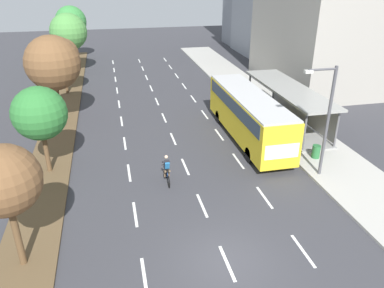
{
  "coord_description": "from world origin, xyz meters",
  "views": [
    {
      "loc": [
        -4.12,
        -11.61,
        11.28
      ],
      "look_at": [
        0.59,
        9.34,
        1.2
      ],
      "focal_mm": 35.04,
      "sensor_mm": 36.0,
      "label": 1
    }
  ],
  "objects_px": {
    "median_tree_fourth": "(62,55)",
    "bus_shelter": "(291,101)",
    "streetlight": "(326,115)",
    "bus": "(248,112)",
    "median_tree_nearest": "(4,181)",
    "median_tree_farthest": "(71,22)",
    "median_tree_fifth": "(68,32)",
    "median_tree_second": "(39,114)",
    "cyclist": "(167,170)",
    "trash_bin": "(316,152)",
    "median_tree_third": "(53,63)"
  },
  "relations": [
    {
      "from": "streetlight",
      "to": "bus_shelter",
      "type": "bearing_deg",
      "value": 75.48
    },
    {
      "from": "median_tree_second",
      "to": "trash_bin",
      "type": "relative_size",
      "value": 6.18
    },
    {
      "from": "median_tree_fifth",
      "to": "trash_bin",
      "type": "relative_size",
      "value": 7.94
    },
    {
      "from": "median_tree_second",
      "to": "median_tree_third",
      "type": "relative_size",
      "value": 0.77
    },
    {
      "from": "median_tree_nearest",
      "to": "streetlight",
      "type": "relative_size",
      "value": 0.83
    },
    {
      "from": "median_tree_fifth",
      "to": "median_tree_farthest",
      "type": "distance_m",
      "value": 8.08
    },
    {
      "from": "median_tree_fourth",
      "to": "streetlight",
      "type": "xyz_separation_m",
      "value": [
        15.75,
        -20.16,
        0.05
      ]
    },
    {
      "from": "median_tree_fifth",
      "to": "median_tree_farthest",
      "type": "relative_size",
      "value": 0.99
    },
    {
      "from": "cyclist",
      "to": "bus_shelter",
      "type": "bearing_deg",
      "value": 32.3
    },
    {
      "from": "median_tree_farthest",
      "to": "streetlight",
      "type": "distance_m",
      "value": 39.63
    },
    {
      "from": "bus_shelter",
      "to": "bus",
      "type": "height_order",
      "value": "bus"
    },
    {
      "from": "bus_shelter",
      "to": "median_tree_nearest",
      "type": "bearing_deg",
      "value": -145.64
    },
    {
      "from": "median_tree_nearest",
      "to": "streetlight",
      "type": "xyz_separation_m",
      "value": [
        15.77,
        4.07,
        -0.19
      ]
    },
    {
      "from": "median_tree_second",
      "to": "streetlight",
      "type": "relative_size",
      "value": 0.81
    },
    {
      "from": "cyclist",
      "to": "median_tree_farthest",
      "type": "height_order",
      "value": "median_tree_farthest"
    },
    {
      "from": "median_tree_second",
      "to": "streetlight",
      "type": "height_order",
      "value": "streetlight"
    },
    {
      "from": "median_tree_third",
      "to": "streetlight",
      "type": "relative_size",
      "value": 1.05
    },
    {
      "from": "median_tree_farthest",
      "to": "median_tree_fourth",
      "type": "bearing_deg",
      "value": -89.7
    },
    {
      "from": "bus_shelter",
      "to": "median_tree_nearest",
      "type": "xyz_separation_m",
      "value": [
        -17.88,
        -12.22,
        2.21
      ]
    },
    {
      "from": "trash_bin",
      "to": "cyclist",
      "type": "bearing_deg",
      "value": -175.68
    },
    {
      "from": "median_tree_fourth",
      "to": "bus_shelter",
      "type": "bearing_deg",
      "value": -33.91
    },
    {
      "from": "median_tree_fourth",
      "to": "median_tree_third",
      "type": "bearing_deg",
      "value": -88.88
    },
    {
      "from": "cyclist",
      "to": "trash_bin",
      "type": "distance_m",
      "value": 9.89
    },
    {
      "from": "cyclist",
      "to": "streetlight",
      "type": "bearing_deg",
      "value": -7.96
    },
    {
      "from": "trash_bin",
      "to": "streetlight",
      "type": "bearing_deg",
      "value": -117.53
    },
    {
      "from": "cyclist",
      "to": "median_tree_second",
      "type": "xyz_separation_m",
      "value": [
        -6.8,
        2.77,
        3.01
      ]
    },
    {
      "from": "median_tree_second",
      "to": "median_tree_fourth",
      "type": "bearing_deg",
      "value": 90.46
    },
    {
      "from": "bus",
      "to": "median_tree_nearest",
      "type": "bearing_deg",
      "value": -143.23
    },
    {
      "from": "median_tree_second",
      "to": "median_tree_third",
      "type": "bearing_deg",
      "value": 89.81
    },
    {
      "from": "cyclist",
      "to": "median_tree_second",
      "type": "height_order",
      "value": "median_tree_second"
    },
    {
      "from": "median_tree_fourth",
      "to": "median_tree_fifth",
      "type": "relative_size",
      "value": 0.79
    },
    {
      "from": "bus_shelter",
      "to": "bus",
      "type": "xyz_separation_m",
      "value": [
        -4.28,
        -2.06,
        0.2
      ]
    },
    {
      "from": "median_tree_farthest",
      "to": "bus",
      "type": "bearing_deg",
      "value": -65.66
    },
    {
      "from": "median_tree_fourth",
      "to": "median_tree_farthest",
      "type": "relative_size",
      "value": 0.78
    },
    {
      "from": "bus",
      "to": "median_tree_third",
      "type": "bearing_deg",
      "value": 155.96
    },
    {
      "from": "bus",
      "to": "streetlight",
      "type": "height_order",
      "value": "streetlight"
    },
    {
      "from": "bus",
      "to": "median_tree_farthest",
      "type": "xyz_separation_m",
      "value": [
        -13.67,
        30.22,
        2.88
      ]
    },
    {
      "from": "cyclist",
      "to": "median_tree_nearest",
      "type": "relative_size",
      "value": 0.34
    },
    {
      "from": "median_tree_fourth",
      "to": "trash_bin",
      "type": "relative_size",
      "value": 6.27
    },
    {
      "from": "median_tree_nearest",
      "to": "trash_bin",
      "type": "distance_m",
      "value": 18.19
    },
    {
      "from": "bus",
      "to": "cyclist",
      "type": "relative_size",
      "value": 6.2
    },
    {
      "from": "bus",
      "to": "streetlight",
      "type": "xyz_separation_m",
      "value": [
        2.17,
        -6.09,
        1.82
      ]
    },
    {
      "from": "streetlight",
      "to": "bus",
      "type": "bearing_deg",
      "value": 109.6
    },
    {
      "from": "median_tree_nearest",
      "to": "median_tree_second",
      "type": "distance_m",
      "value": 8.08
    },
    {
      "from": "median_tree_farthest",
      "to": "streetlight",
      "type": "height_order",
      "value": "median_tree_farthest"
    },
    {
      "from": "cyclist",
      "to": "trash_bin",
      "type": "relative_size",
      "value": 2.14
    },
    {
      "from": "median_tree_fourth",
      "to": "median_tree_farthest",
      "type": "xyz_separation_m",
      "value": [
        -0.09,
        16.15,
        1.11
      ]
    },
    {
      "from": "median_tree_nearest",
      "to": "median_tree_fifth",
      "type": "distance_m",
      "value": 32.31
    },
    {
      "from": "median_tree_fourth",
      "to": "trash_bin",
      "type": "xyz_separation_m",
      "value": [
        16.78,
        -18.18,
        -3.27
      ]
    },
    {
      "from": "median_tree_second",
      "to": "trash_bin",
      "type": "bearing_deg",
      "value": -6.93
    }
  ]
}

